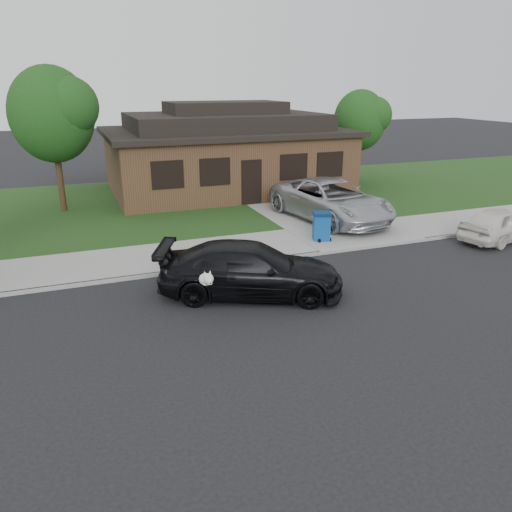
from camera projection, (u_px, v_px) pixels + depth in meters
name	position (u px, v px, depth m)	size (l,w,h in m)	color
ground	(255.00, 312.00, 13.14)	(120.00, 120.00, 0.00)	black
sidewalk	(205.00, 253.00, 17.53)	(60.00, 3.00, 0.12)	gray
curb	(217.00, 266.00, 16.21)	(60.00, 0.12, 0.12)	gray
lawn	(161.00, 204.00, 24.58)	(60.00, 13.00, 0.13)	#193814
driveway	(298.00, 207.00, 23.96)	(4.50, 13.00, 0.14)	gray
sedan	(250.00, 270.00, 13.98)	(5.57, 3.94, 1.50)	black
minivan	(331.00, 200.00, 21.18)	(2.83, 6.13, 1.70)	#B3B5BA
white_compact	(501.00, 224.00, 18.91)	(1.55, 3.85, 1.31)	white
recycling_bin	(321.00, 226.00, 18.56)	(0.83, 0.83, 1.08)	#0D4695
house	(226.00, 152.00, 27.01)	(12.60, 8.60, 4.65)	#422B1C
tree_0	(56.00, 113.00, 21.55)	(3.78, 3.60, 6.34)	#332114
tree_1	(363.00, 119.00, 28.72)	(3.15, 3.00, 5.25)	#332114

